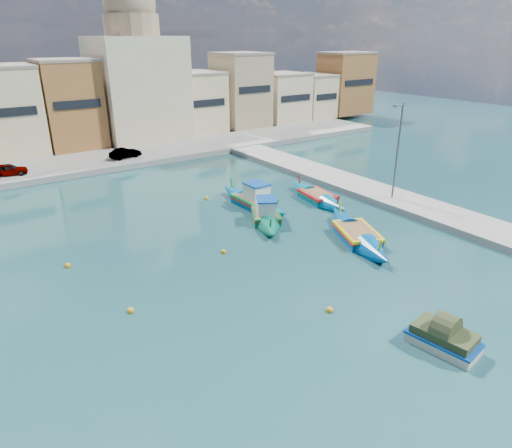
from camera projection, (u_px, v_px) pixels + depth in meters
name	position (u px, v px, depth m)	size (l,w,h in m)	color
ground	(260.00, 303.00, 23.36)	(160.00, 160.00, 0.00)	#113234
east_quay	(463.00, 222.00, 32.82)	(4.00, 70.00, 0.50)	gray
north_quay	(81.00, 164.00, 47.41)	(80.00, 8.00, 0.60)	gray
north_townhouses	(115.00, 104.00, 54.72)	(83.20, 7.87, 10.19)	beige
church_block	(136.00, 73.00, 55.66)	(10.00, 10.00, 19.10)	beige
quay_street_lamp	(397.00, 151.00, 35.49)	(1.18, 0.16, 8.00)	#595B60
luzzu_turquoise_cabin	(266.00, 215.00, 33.84)	(5.97, 8.43, 2.78)	#0A6D51
luzzu_blue_cabin	(253.00, 201.00, 36.55)	(2.26, 8.67, 3.06)	#0066A0
luzzu_cyan_mid	(317.00, 198.00, 37.75)	(3.30, 8.44, 2.43)	#0076A1
luzzu_blue_south	(357.00, 236.00, 30.50)	(5.69, 9.33, 2.68)	#00529F
tender_near	(443.00, 339.00, 19.85)	(2.04, 3.17, 1.46)	beige
mooring_buoys	(225.00, 255.00, 28.29)	(18.73, 18.46, 0.36)	orange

